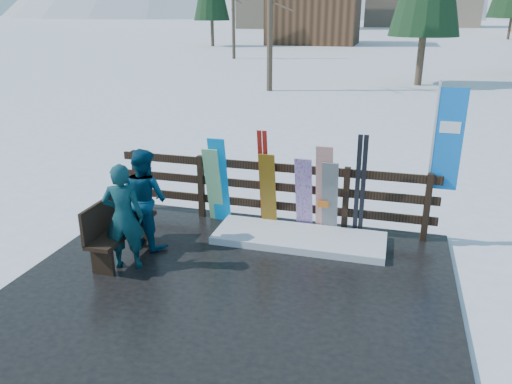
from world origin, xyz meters
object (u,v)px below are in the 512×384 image
(bench, at_px, (118,225))
(snowboard_1, at_px, (214,185))
(snowboard_3, at_px, (304,195))
(snowboard_5, at_px, (324,190))
(snowboard_4, at_px, (330,198))
(person_front, at_px, (124,217))
(person_back, at_px, (145,198))
(rental_flag, at_px, (444,146))
(snowboard_2, at_px, (268,191))
(snowboard_0, at_px, (220,181))

(bench, relative_size, snowboard_1, 1.05)
(snowboard_3, bearing_deg, snowboard_5, 0.00)
(snowboard_4, xyz_separation_m, person_front, (-2.71, -1.90, 0.13))
(person_front, relative_size, person_back, 0.99)
(person_front, bearing_deg, rental_flag, -169.34)
(snowboard_2, bearing_deg, rental_flag, 5.64)
(snowboard_0, xyz_separation_m, person_front, (-0.78, -1.90, 0.00))
(snowboard_1, bearing_deg, bench, -121.00)
(snowboard_0, height_order, snowboard_5, snowboard_5)
(person_front, bearing_deg, person_back, -101.77)
(person_front, bearing_deg, snowboard_4, -160.59)
(snowboard_1, bearing_deg, snowboard_3, 0.00)
(rental_flag, bearing_deg, person_back, -162.29)
(rental_flag, height_order, person_front, rental_flag)
(bench, relative_size, snowboard_4, 1.11)
(bench, xyz_separation_m, rental_flag, (4.68, 1.87, 1.09))
(snowboard_1, distance_m, person_front, 2.01)
(snowboard_2, height_order, person_back, person_back)
(snowboard_1, distance_m, snowboard_2, 0.98)
(bench, xyz_separation_m, person_back, (0.24, 0.45, 0.29))
(bench, distance_m, snowboard_5, 3.32)
(snowboard_5, bearing_deg, snowboard_2, -180.00)
(bench, distance_m, person_back, 0.59)
(snowboard_0, bearing_deg, snowboard_1, 180.00)
(person_front, bearing_deg, bench, -60.90)
(snowboard_4, distance_m, snowboard_5, 0.17)
(snowboard_2, height_order, rental_flag, rental_flag)
(snowboard_0, relative_size, person_front, 1.01)
(snowboard_1, bearing_deg, person_back, -122.19)
(snowboard_0, height_order, person_front, person_front)
(snowboard_1, xyz_separation_m, person_back, (-0.72, -1.15, 0.10))
(bench, height_order, snowboard_4, snowboard_4)
(snowboard_0, xyz_separation_m, snowboard_2, (0.87, 0.00, -0.10))
(rental_flag, distance_m, person_front, 4.96)
(snowboard_2, xyz_separation_m, snowboard_4, (1.05, 0.00, -0.03))
(snowboard_0, bearing_deg, snowboard_3, 0.00)
(snowboard_1, height_order, rental_flag, rental_flag)
(snowboard_2, bearing_deg, person_back, -146.04)
(snowboard_1, xyz_separation_m, snowboard_5, (1.93, 0.00, 0.10))
(bench, bearing_deg, snowboard_2, 39.48)
(snowboard_0, distance_m, rental_flag, 3.71)
(bench, height_order, snowboard_2, snowboard_2)
(snowboard_3, bearing_deg, snowboard_2, -180.00)
(snowboard_0, distance_m, snowboard_4, 1.93)
(snowboard_1, xyz_separation_m, snowboard_4, (2.03, -0.00, -0.04))
(snowboard_2, bearing_deg, person_front, -131.13)
(snowboard_3, height_order, snowboard_5, snowboard_5)
(snowboard_1, distance_m, rental_flag, 3.84)
(snowboard_1, height_order, person_back, person_back)
(snowboard_2, relative_size, person_front, 0.88)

